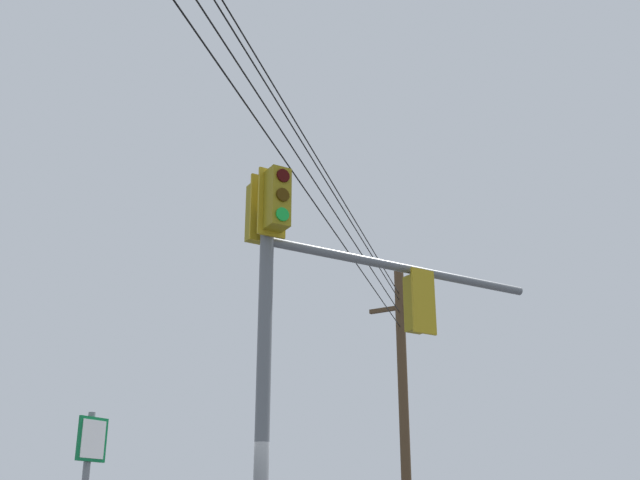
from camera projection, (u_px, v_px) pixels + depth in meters
signal_mast_assembly at (315, 302)px, 11.43m from camera, size 5.15×0.97×6.39m
utility_pole_wooden at (404, 415)px, 22.04m from camera, size 1.01×1.81×8.74m
overhead_wire_span at (243, 63)px, 11.01m from camera, size 19.61×18.20×1.09m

